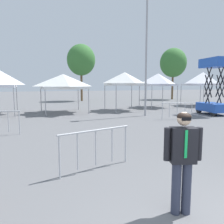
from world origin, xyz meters
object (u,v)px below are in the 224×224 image
(scissor_lift, at_px, (214,98))
(light_pole_near_lift, at_px, (146,45))
(tree_behind_tents_right, at_px, (173,63))
(crowd_barrier_mid_lot, at_px, (177,107))
(canopy_tent_behind_left, at_px, (158,80))
(canopy_tent_right_of_center, at_px, (63,82))
(canopy_tent_left_of_center, at_px, (203,79))
(person_foreground, at_px, (183,156))
(crowd_barrier_near_person, at_px, (96,142))
(tree_behind_tents_left, at_px, (81,60))
(canopy_tent_far_right, at_px, (125,79))

(scissor_lift, bearing_deg, light_pole_near_lift, 167.93)
(tree_behind_tents_right, distance_m, crowd_barrier_mid_lot, 19.84)
(canopy_tent_behind_left, bearing_deg, light_pole_near_lift, -129.15)
(scissor_lift, bearing_deg, canopy_tent_right_of_center, 154.87)
(canopy_tent_left_of_center, xyz_separation_m, person_foreground, (-14.26, -15.49, -1.73))
(scissor_lift, relative_size, crowd_barrier_near_person, 2.01)
(light_pole_near_lift, relative_size, crowd_barrier_mid_lot, 4.15)
(canopy_tent_right_of_center, bearing_deg, tree_behind_tents_right, 30.87)
(canopy_tent_left_of_center, height_order, tree_behind_tents_left, tree_behind_tents_left)
(light_pole_near_lift, xyz_separation_m, tree_behind_tents_right, (12.00, 13.97, 0.43))
(canopy_tent_far_right, distance_m, light_pole_near_lift, 4.12)
(person_foreground, distance_m, tree_behind_tents_left, 27.05)
(tree_behind_tents_left, distance_m, tree_behind_tents_right, 13.26)
(canopy_tent_right_of_center, distance_m, scissor_lift, 11.35)
(light_pole_near_lift, height_order, tree_behind_tents_right, light_pole_near_lift)
(scissor_lift, xyz_separation_m, person_foreground, (-10.26, -9.84, -0.20))
(canopy_tent_far_right, xyz_separation_m, canopy_tent_left_of_center, (9.15, 1.08, 0.10))
(canopy_tent_left_of_center, bearing_deg, person_foreground, -132.63)
(canopy_tent_far_right, relative_size, crowd_barrier_mid_lot, 1.56)
(canopy_tent_left_of_center, height_order, scissor_lift, scissor_lift)
(canopy_tent_left_of_center, xyz_separation_m, tree_behind_tents_left, (-10.23, 10.91, 2.59))
(tree_behind_tents_left, bearing_deg, person_foreground, -98.67)
(canopy_tent_far_right, height_order, crowd_barrier_near_person, canopy_tent_far_right)
(light_pole_near_lift, xyz_separation_m, crowd_barrier_near_person, (-6.04, -8.48, -4.10))
(tree_behind_tents_right, bearing_deg, crowd_barrier_mid_lot, -124.01)
(canopy_tent_far_right, relative_size, person_foreground, 1.81)
(canopy_tent_behind_left, xyz_separation_m, crowd_barrier_near_person, (-9.98, -13.33, -1.89))
(canopy_tent_left_of_center, distance_m, crowd_barrier_mid_lot, 10.47)
(canopy_tent_behind_left, distance_m, canopy_tent_left_of_center, 5.12)
(canopy_tent_left_of_center, relative_size, crowd_barrier_near_person, 1.69)
(canopy_tent_far_right, xyz_separation_m, scissor_lift, (5.15, -4.57, -1.42))
(light_pole_near_lift, bearing_deg, scissor_lift, -12.07)
(canopy_tent_left_of_center, height_order, crowd_barrier_near_person, canopy_tent_left_of_center)
(canopy_tent_far_right, bearing_deg, crowd_barrier_mid_lot, -76.90)
(scissor_lift, bearing_deg, canopy_tent_behind_left, 100.57)
(crowd_barrier_near_person, bearing_deg, canopy_tent_far_right, 63.62)
(canopy_tent_left_of_center, distance_m, scissor_lift, 7.09)
(tree_behind_tents_left, xyz_separation_m, crowd_barrier_near_person, (-4.86, -23.95, -4.60))
(canopy_tent_far_right, distance_m, scissor_lift, 7.03)
(canopy_tent_far_right, height_order, crowd_barrier_mid_lot, canopy_tent_far_right)
(canopy_tent_right_of_center, relative_size, tree_behind_tents_right, 0.47)
(light_pole_near_lift, bearing_deg, tree_behind_tents_left, 94.36)
(scissor_lift, height_order, tree_behind_tents_left, tree_behind_tents_left)
(canopy_tent_left_of_center, bearing_deg, scissor_lift, -125.32)
(canopy_tent_right_of_center, bearing_deg, light_pole_near_lift, -35.71)
(canopy_tent_behind_left, height_order, person_foreground, canopy_tent_behind_left)
(canopy_tent_behind_left, distance_m, tree_behind_tents_right, 12.45)
(tree_behind_tents_right, height_order, crowd_barrier_mid_lot, tree_behind_tents_right)
(canopy_tent_right_of_center, bearing_deg, scissor_lift, -25.13)
(crowd_barrier_near_person, bearing_deg, person_foreground, -71.15)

